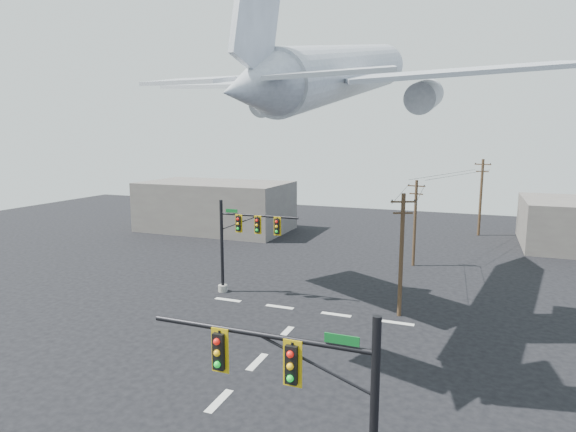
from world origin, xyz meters
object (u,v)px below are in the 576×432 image
at_px(utility_pole_b, 415,221).
at_px(utility_pole_c, 481,196).
at_px(utility_pole_a, 401,253).
at_px(airliner, 344,73).
at_px(signal_mast_far, 240,242).
at_px(signal_mast_near, 320,421).

bearing_deg(utility_pole_b, utility_pole_c, 84.32).
distance_m(utility_pole_a, airliner, 12.16).
height_order(signal_mast_far, utility_pole_a, utility_pole_a).
distance_m(signal_mast_far, utility_pole_b, 16.90).
bearing_deg(utility_pole_b, utility_pole_a, -74.45).
relative_size(utility_pole_b, airliner, 0.26).
distance_m(utility_pole_b, airliner, 17.16).
distance_m(utility_pole_a, utility_pole_b, 13.07).
bearing_deg(utility_pole_a, airliner, 145.60).
relative_size(utility_pole_a, airliner, 0.27).
height_order(utility_pole_b, utility_pole_c, utility_pole_c).
bearing_deg(utility_pole_c, airliner, -93.77).
bearing_deg(signal_mast_near, airliner, 103.35).
relative_size(signal_mast_near, utility_pole_b, 0.92).
height_order(signal_mast_near, utility_pole_b, utility_pole_b).
xyz_separation_m(utility_pole_a, airliner, (-4.19, 0.83, 11.38)).
height_order(signal_mast_near, airliner, airliner).
relative_size(signal_mast_near, signal_mast_far, 1.02).
height_order(utility_pole_a, airliner, airliner).
bearing_deg(signal_mast_far, signal_mast_near, -57.55).
xyz_separation_m(signal_mast_far, airliner, (7.43, 0.63, 11.66)).
relative_size(utility_pole_b, utility_pole_c, 0.86).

